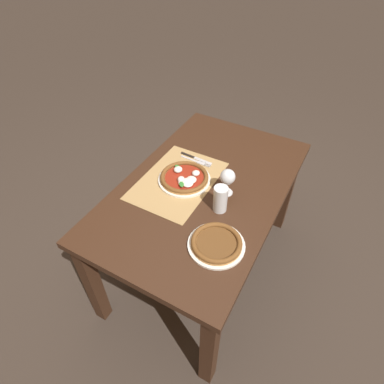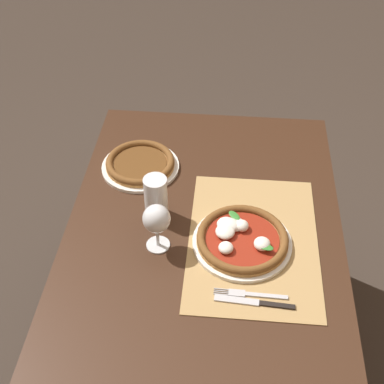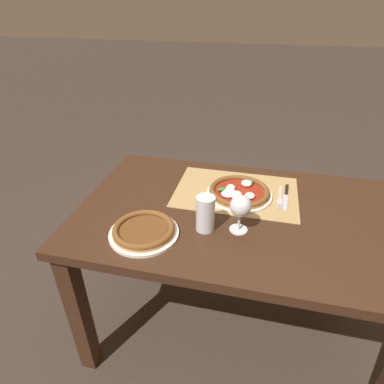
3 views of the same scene
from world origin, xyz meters
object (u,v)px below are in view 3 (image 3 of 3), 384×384
(pint_glass, at_px, (205,214))
(fork, at_px, (280,197))
(knife, at_px, (286,197))
(pizza_near, at_px, (239,192))
(wine_glass, at_px, (240,207))
(pizza_far, at_px, (144,230))

(pint_glass, relative_size, fork, 0.72)
(fork, relative_size, knife, 0.93)
(pint_glass, bearing_deg, fork, -134.26)
(pizza_near, xyz_separation_m, wine_glass, (-0.03, 0.24, 0.08))
(wine_glass, xyz_separation_m, pint_glass, (0.13, 0.02, -0.04))
(wine_glass, relative_size, knife, 0.72)
(pizza_far, relative_size, knife, 1.23)
(wine_glass, bearing_deg, fork, -120.11)
(knife, bearing_deg, pint_glass, 44.36)
(knife, bearing_deg, fork, 23.73)
(pizza_near, bearing_deg, pint_glass, 68.98)
(pizza_near, height_order, pint_glass, pint_glass)
(pizza_far, bearing_deg, pizza_near, -132.39)
(pizza_far, xyz_separation_m, fork, (-0.50, -0.38, -0.01))
(wine_glass, bearing_deg, pizza_far, 17.28)
(wine_glass, bearing_deg, pint_glass, 9.42)
(wine_glass, height_order, fork, wine_glass)
(pint_glass, bearing_deg, knife, -135.64)
(knife, bearing_deg, pizza_far, 36.41)
(pizza_far, bearing_deg, pint_glass, -158.40)
(fork, bearing_deg, pizza_near, 8.70)
(pint_glass, height_order, knife, pint_glass)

